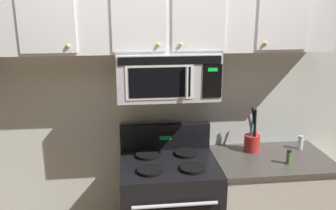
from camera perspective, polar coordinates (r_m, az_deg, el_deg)
name	(u,v)px	position (r m, az deg, el deg)	size (l,w,h in m)	color
back_wall	(164,95)	(3.05, -0.66, 1.55)	(5.20, 0.10, 2.70)	silver
over_range_microwave	(167,75)	(2.76, -0.13, 4.79)	(0.76, 0.43, 0.35)	#B7BABF
upper_cabinets	(167,14)	(2.74, -0.20, 14.20)	(2.50, 0.36, 0.55)	silver
counter_segment	(267,206)	(3.27, 15.44, -15.11)	(0.93, 0.65, 0.90)	#BCB7AD
utensil_crock_red	(252,141)	(3.12, 13.15, -5.48)	(0.13, 0.13, 0.38)	red
salt_shaker	(300,142)	(3.29, 20.19, -5.57)	(0.04, 0.04, 0.12)	white
spice_jar	(289,157)	(2.97, 18.53, -7.80)	(0.04, 0.04, 0.11)	#4C7F33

